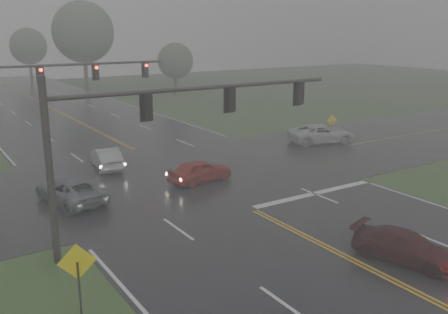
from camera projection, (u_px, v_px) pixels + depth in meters
main_road at (198, 182)px, 30.81m from camera, size 18.00×160.00×0.02m
cross_street at (182, 174)px, 32.44m from camera, size 120.00×14.00×0.02m
stop_bar at (314, 194)px, 28.60m from camera, size 8.50×0.50×0.01m
sedan_maroon at (404, 261)px, 20.34m from camera, size 2.95×4.62×1.25m
sedan_red at (200, 182)px, 30.86m from camera, size 4.27×2.08×1.40m
sedan_silver at (107, 168)px, 33.83m from camera, size 2.07×4.47×1.42m
car_grey at (71, 203)px, 27.16m from camera, size 3.22×5.31×1.38m
pickup_white at (321, 143)px, 41.38m from camera, size 6.00×3.97×1.53m
signal_gantry_near at (152, 123)px, 21.25m from camera, size 14.17×0.33×7.54m
signal_gantry_far at (44, 84)px, 35.95m from camera, size 13.73×0.38×7.52m
sign_diamond_west at (78, 272)px, 15.43m from camera, size 1.16×0.30×2.84m
sign_diamond_east at (332, 124)px, 41.15m from camera, size 0.97×0.21×2.35m
tree_ne_a at (83, 32)px, 73.09m from camera, size 8.96×8.96×13.16m
tree_e_near at (175, 61)px, 69.56m from camera, size 4.97×4.97×7.30m
tree_n_far at (28, 46)px, 87.52m from camera, size 6.35×6.35×9.33m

